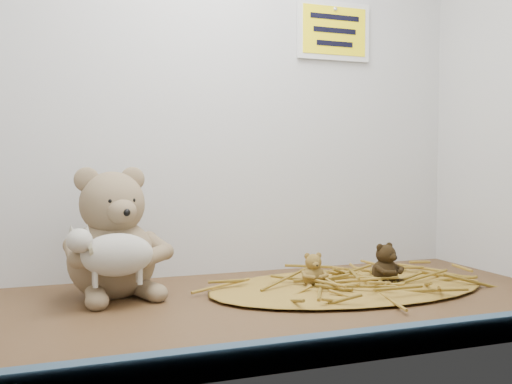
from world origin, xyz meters
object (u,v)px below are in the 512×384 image
object	(u,v)px
main_teddy	(112,232)
mini_teddy_brown	(385,262)
mini_teddy_tan	(313,268)
toy_lamb	(117,255)

from	to	relation	value
main_teddy	mini_teddy_brown	distance (cm)	52.73
mini_teddy_tan	mini_teddy_brown	size ratio (longest dim) A/B	0.81
toy_lamb	mini_teddy_tan	bearing A→B (deg)	0.88
mini_teddy_brown	toy_lamb	bearing A→B (deg)	159.43
toy_lamb	mini_teddy_brown	distance (cm)	51.42
mini_teddy_brown	mini_teddy_tan	bearing A→B (deg)	151.79
main_teddy	toy_lamb	bearing A→B (deg)	-102.85
toy_lamb	mini_teddy_tan	distance (cm)	37.12
main_teddy	mini_teddy_tan	distance (cm)	38.42
main_teddy	mini_teddy_brown	xyz separation A→B (cm)	(51.24, -10.43, -6.81)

